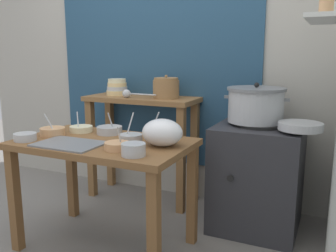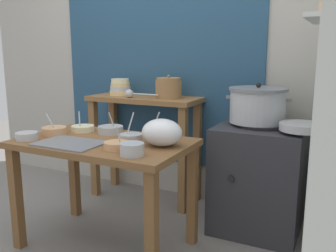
{
  "view_description": "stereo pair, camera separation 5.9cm",
  "coord_description": "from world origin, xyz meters",
  "px_view_note": "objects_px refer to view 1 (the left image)",
  "views": [
    {
      "loc": [
        1.33,
        -1.87,
        1.26
      ],
      "look_at": [
        0.4,
        0.14,
        0.82
      ],
      "focal_mm": 39.05,
      "sensor_mm": 36.0,
      "label": 1
    },
    {
      "loc": [
        1.38,
        -1.84,
        1.26
      ],
      "look_at": [
        0.4,
        0.14,
        0.82
      ],
      "focal_mm": 39.05,
      "sensor_mm": 36.0,
      "label": 2
    }
  ],
  "objects_px": {
    "bowl_stack_enamel": "(117,88)",
    "wide_pan": "(300,126)",
    "prep_bowl_1": "(81,129)",
    "stove_block": "(257,176)",
    "prep_bowl_4": "(53,131)",
    "ladle": "(128,94)",
    "prep_bowl_0": "(153,132)",
    "back_shelf_table": "(142,122)",
    "clay_pot": "(166,88)",
    "prep_bowl_5": "(134,149)",
    "steamer_pot": "(256,105)",
    "prep_bowl_3": "(25,137)",
    "plastic_bag": "(162,132)",
    "prep_bowl_6": "(131,137)",
    "prep_table": "(104,158)",
    "prep_bowl_2": "(109,130)",
    "serving_tray": "(69,144)",
    "prep_bowl_7": "(117,145)"
  },
  "relations": [
    {
      "from": "wide_pan",
      "to": "prep_bowl_3",
      "type": "relative_size",
      "value": 2.0
    },
    {
      "from": "steamer_pot",
      "to": "wide_pan",
      "type": "relative_size",
      "value": 1.64
    },
    {
      "from": "serving_tray",
      "to": "prep_bowl_1",
      "type": "height_order",
      "value": "prep_bowl_1"
    },
    {
      "from": "wide_pan",
      "to": "prep_bowl_5",
      "type": "relative_size",
      "value": 2.11
    },
    {
      "from": "stove_block",
      "to": "clay_pot",
      "type": "distance_m",
      "value": 1.0
    },
    {
      "from": "prep_bowl_3",
      "to": "ladle",
      "type": "bearing_deg",
      "value": 77.41
    },
    {
      "from": "plastic_bag",
      "to": "prep_bowl_6",
      "type": "relative_size",
      "value": 1.36
    },
    {
      "from": "clay_pot",
      "to": "ladle",
      "type": "distance_m",
      "value": 0.32
    },
    {
      "from": "prep_bowl_2",
      "to": "prep_bowl_5",
      "type": "height_order",
      "value": "prep_bowl_2"
    },
    {
      "from": "plastic_bag",
      "to": "wide_pan",
      "type": "bearing_deg",
      "value": 35.91
    },
    {
      "from": "ladle",
      "to": "prep_bowl_0",
      "type": "distance_m",
      "value": 0.72
    },
    {
      "from": "clay_pot",
      "to": "prep_bowl_2",
      "type": "xyz_separation_m",
      "value": [
        -0.13,
        -0.65,
        -0.23
      ]
    },
    {
      "from": "prep_table",
      "to": "prep_bowl_0",
      "type": "xyz_separation_m",
      "value": [
        0.25,
        0.22,
        0.15
      ]
    },
    {
      "from": "ladle",
      "to": "clay_pot",
      "type": "bearing_deg",
      "value": 22.09
    },
    {
      "from": "prep_bowl_1",
      "to": "prep_bowl_3",
      "type": "bearing_deg",
      "value": -113.68
    },
    {
      "from": "prep_table",
      "to": "bowl_stack_enamel",
      "type": "relative_size",
      "value": 5.82
    },
    {
      "from": "stove_block",
      "to": "plastic_bag",
      "type": "distance_m",
      "value": 0.9
    },
    {
      "from": "back_shelf_table",
      "to": "clay_pot",
      "type": "bearing_deg",
      "value": 0.0
    },
    {
      "from": "prep_bowl_5",
      "to": "clay_pot",
      "type": "bearing_deg",
      "value": 105.86
    },
    {
      "from": "back_shelf_table",
      "to": "ladle",
      "type": "height_order",
      "value": "ladle"
    },
    {
      "from": "back_shelf_table",
      "to": "prep_bowl_6",
      "type": "distance_m",
      "value": 0.87
    },
    {
      "from": "steamer_pot",
      "to": "prep_bowl_1",
      "type": "relative_size",
      "value": 2.88
    },
    {
      "from": "wide_pan",
      "to": "prep_bowl_1",
      "type": "height_order",
      "value": "prep_bowl_1"
    },
    {
      "from": "wide_pan",
      "to": "prep_bowl_0",
      "type": "distance_m",
      "value": 0.94
    },
    {
      "from": "steamer_pot",
      "to": "prep_bowl_3",
      "type": "xyz_separation_m",
      "value": [
        -1.25,
        -0.93,
        -0.16
      ]
    },
    {
      "from": "ladle",
      "to": "prep_bowl_5",
      "type": "height_order",
      "value": "ladle"
    },
    {
      "from": "ladle",
      "to": "prep_bowl_4",
      "type": "bearing_deg",
      "value": -101.68
    },
    {
      "from": "prep_bowl_0",
      "to": "prep_bowl_1",
      "type": "distance_m",
      "value": 0.54
    },
    {
      "from": "prep_bowl_6",
      "to": "plastic_bag",
      "type": "bearing_deg",
      "value": -2.47
    },
    {
      "from": "clay_pot",
      "to": "prep_bowl_0",
      "type": "relative_size",
      "value": 1.27
    },
    {
      "from": "prep_table",
      "to": "back_shelf_table",
      "type": "distance_m",
      "value": 0.86
    },
    {
      "from": "wide_pan",
      "to": "prep_bowl_1",
      "type": "relative_size",
      "value": 1.75
    },
    {
      "from": "prep_bowl_4",
      "to": "prep_bowl_5",
      "type": "xyz_separation_m",
      "value": [
        0.74,
        -0.2,
        0.01
      ]
    },
    {
      "from": "bowl_stack_enamel",
      "to": "serving_tray",
      "type": "height_order",
      "value": "bowl_stack_enamel"
    },
    {
      "from": "plastic_bag",
      "to": "prep_bowl_6",
      "type": "height_order",
      "value": "prep_bowl_6"
    },
    {
      "from": "stove_block",
      "to": "prep_bowl_0",
      "type": "relative_size",
      "value": 4.61
    },
    {
      "from": "wide_pan",
      "to": "prep_bowl_7",
      "type": "relative_size",
      "value": 1.93
    },
    {
      "from": "serving_tray",
      "to": "prep_bowl_6",
      "type": "relative_size",
      "value": 2.2
    },
    {
      "from": "clay_pot",
      "to": "prep_bowl_5",
      "type": "relative_size",
      "value": 1.62
    },
    {
      "from": "bowl_stack_enamel",
      "to": "prep_bowl_6",
      "type": "distance_m",
      "value": 1.03
    },
    {
      "from": "clay_pot",
      "to": "bowl_stack_enamel",
      "type": "height_order",
      "value": "clay_pot"
    },
    {
      "from": "stove_block",
      "to": "ladle",
      "type": "xyz_separation_m",
      "value": [
        -1.08,
        0.01,
        0.55
      ]
    },
    {
      "from": "steamer_pot",
      "to": "prep_bowl_2",
      "type": "relative_size",
      "value": 2.65
    },
    {
      "from": "bowl_stack_enamel",
      "to": "wide_pan",
      "type": "height_order",
      "value": "bowl_stack_enamel"
    },
    {
      "from": "stove_block",
      "to": "prep_bowl_4",
      "type": "bearing_deg",
      "value": -149.73
    },
    {
      "from": "plastic_bag",
      "to": "prep_bowl_1",
      "type": "xyz_separation_m",
      "value": [
        -0.69,
        0.12,
        -0.06
      ]
    },
    {
      "from": "bowl_stack_enamel",
      "to": "prep_bowl_1",
      "type": "distance_m",
      "value": 0.75
    },
    {
      "from": "stove_block",
      "to": "prep_bowl_3",
      "type": "relative_size",
      "value": 5.58
    },
    {
      "from": "bowl_stack_enamel",
      "to": "back_shelf_table",
      "type": "bearing_deg",
      "value": -3.79
    },
    {
      "from": "steamer_pot",
      "to": "prep_bowl_3",
      "type": "relative_size",
      "value": 3.28
    }
  ]
}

